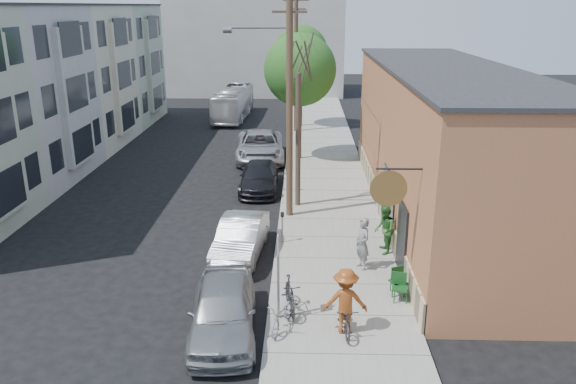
{
  "coord_description": "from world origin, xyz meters",
  "views": [
    {
      "loc": [
        3.05,
        -18.87,
        8.99
      ],
      "look_at": [
        2.41,
        3.6,
        1.5
      ],
      "focal_mm": 35.0,
      "sensor_mm": 36.0,
      "label": 1
    }
  ],
  "objects_px": {
    "patio_chair_a": "(398,282)",
    "bus": "(233,103)",
    "parked_bike_b": "(282,315)",
    "car_2": "(259,177)",
    "tree_leafy_mid": "(300,70)",
    "patron_grey": "(362,244)",
    "cyclist": "(345,301)",
    "sign_post": "(278,266)",
    "parking_meter_near": "(282,222)",
    "patio_chair_b": "(400,288)",
    "car_0": "(223,310)",
    "car_1": "(241,238)",
    "utility_pole_near": "(288,96)",
    "parked_bike_a": "(290,295)",
    "tree_leafy_far": "(301,52)",
    "patron_green": "(384,230)",
    "tree_bare": "(298,141)",
    "car_3": "(260,146)",
    "parking_meter_far": "(287,175)"
  },
  "relations": [
    {
      "from": "patio_chair_b",
      "to": "cyclist",
      "type": "height_order",
      "value": "cyclist"
    },
    {
      "from": "patio_chair_b",
      "to": "patron_grey",
      "type": "xyz_separation_m",
      "value": [
        -0.97,
        2.26,
        0.51
      ]
    },
    {
      "from": "car_0",
      "to": "car_1",
      "type": "distance_m",
      "value": 5.32
    },
    {
      "from": "parking_meter_near",
      "to": "patio_chair_a",
      "type": "distance_m",
      "value": 5.63
    },
    {
      "from": "bus",
      "to": "utility_pole_near",
      "type": "bearing_deg",
      "value": -75.01
    },
    {
      "from": "patio_chair_a",
      "to": "bus",
      "type": "height_order",
      "value": "bus"
    },
    {
      "from": "parking_meter_near",
      "to": "tree_leafy_far",
      "type": "bearing_deg",
      "value": 88.61
    },
    {
      "from": "parking_meter_near",
      "to": "car_2",
      "type": "relative_size",
      "value": 0.27
    },
    {
      "from": "parking_meter_near",
      "to": "car_3",
      "type": "bearing_deg",
      "value": 98.19
    },
    {
      "from": "utility_pole_near",
      "to": "cyclist",
      "type": "xyz_separation_m",
      "value": [
        1.87,
        -9.36,
        -4.29
      ]
    },
    {
      "from": "tree_leafy_mid",
      "to": "patio_chair_b",
      "type": "bearing_deg",
      "value": -79.2
    },
    {
      "from": "patio_chair_b",
      "to": "patron_grey",
      "type": "distance_m",
      "value": 2.51
    },
    {
      "from": "tree_leafy_far",
      "to": "patron_green",
      "type": "xyz_separation_m",
      "value": [
        3.28,
        -23.56,
        -4.62
      ]
    },
    {
      "from": "patio_chair_a",
      "to": "car_2",
      "type": "bearing_deg",
      "value": 90.71
    },
    {
      "from": "tree_leafy_far",
      "to": "bus",
      "type": "distance_m",
      "value": 7.95
    },
    {
      "from": "patio_chair_a",
      "to": "parked_bike_a",
      "type": "bearing_deg",
      "value": 173.54
    },
    {
      "from": "utility_pole_near",
      "to": "patron_green",
      "type": "xyz_separation_m",
      "value": [
        3.69,
        -3.94,
        -4.33
      ]
    },
    {
      "from": "parked_bike_b",
      "to": "car_3",
      "type": "relative_size",
      "value": 0.27
    },
    {
      "from": "parked_bike_a",
      "to": "car_1",
      "type": "xyz_separation_m",
      "value": [
        -1.96,
        4.24,
        0.05
      ]
    },
    {
      "from": "tree_leafy_mid",
      "to": "utility_pole_near",
      "type": "bearing_deg",
      "value": -92.39
    },
    {
      "from": "car_2",
      "to": "parked_bike_b",
      "type": "bearing_deg",
      "value": -84.13
    },
    {
      "from": "parked_bike_b",
      "to": "car_2",
      "type": "relative_size",
      "value": 0.35
    },
    {
      "from": "parking_meter_near",
      "to": "patio_chair_b",
      "type": "distance_m",
      "value": 5.94
    },
    {
      "from": "patio_chair_a",
      "to": "utility_pole_near",
      "type": "bearing_deg",
      "value": 92.63
    },
    {
      "from": "cyclist",
      "to": "patron_green",
      "type": "bearing_deg",
      "value": -108.56
    },
    {
      "from": "patron_grey",
      "to": "bus",
      "type": "bearing_deg",
      "value": 174.49
    },
    {
      "from": "tree_leafy_mid",
      "to": "patio_chair_a",
      "type": "bearing_deg",
      "value": -78.93
    },
    {
      "from": "tree_leafy_mid",
      "to": "patron_grey",
      "type": "height_order",
      "value": "tree_leafy_mid"
    },
    {
      "from": "parking_meter_far",
      "to": "patio_chair_a",
      "type": "bearing_deg",
      "value": -69.63
    },
    {
      "from": "parking_meter_far",
      "to": "car_0",
      "type": "height_order",
      "value": "car_0"
    },
    {
      "from": "cyclist",
      "to": "sign_post",
      "type": "bearing_deg",
      "value": -19.83
    },
    {
      "from": "patron_grey",
      "to": "car_0",
      "type": "bearing_deg",
      "value": -67.97
    },
    {
      "from": "utility_pole_near",
      "to": "tree_leafy_far",
      "type": "height_order",
      "value": "utility_pole_near"
    },
    {
      "from": "tree_leafy_mid",
      "to": "patron_green",
      "type": "xyz_separation_m",
      "value": [
        3.28,
        -13.75,
        -4.36
      ]
    },
    {
      "from": "parking_meter_far",
      "to": "tree_leafy_far",
      "type": "relative_size",
      "value": 0.16
    },
    {
      "from": "car_0",
      "to": "parking_meter_near",
      "type": "bearing_deg",
      "value": 72.0
    },
    {
      "from": "patio_chair_a",
      "to": "sign_post",
      "type": "bearing_deg",
      "value": 177.45
    },
    {
      "from": "tree_bare",
      "to": "patio_chair_a",
      "type": "relative_size",
      "value": 6.89
    },
    {
      "from": "tree_leafy_mid",
      "to": "car_1",
      "type": "relative_size",
      "value": 1.68
    },
    {
      "from": "parked_bike_a",
      "to": "car_2",
      "type": "distance_m",
      "value": 12.35
    },
    {
      "from": "sign_post",
      "to": "utility_pole_near",
      "type": "bearing_deg",
      "value": 89.73
    },
    {
      "from": "sign_post",
      "to": "patron_green",
      "type": "height_order",
      "value": "sign_post"
    },
    {
      "from": "utility_pole_near",
      "to": "parked_bike_a",
      "type": "xyz_separation_m",
      "value": [
        0.29,
        -8.27,
        -4.73
      ]
    },
    {
      "from": "parked_bike_b",
      "to": "utility_pole_near",
      "type": "bearing_deg",
      "value": 108.64
    },
    {
      "from": "tree_leafy_mid",
      "to": "patio_chair_a",
      "type": "distance_m",
      "value": 17.92
    },
    {
      "from": "tree_bare",
      "to": "bus",
      "type": "bearing_deg",
      "value": 104.47
    },
    {
      "from": "parking_meter_near",
      "to": "parked_bike_a",
      "type": "bearing_deg",
      "value": -85.31
    },
    {
      "from": "parking_meter_near",
      "to": "utility_pole_near",
      "type": "bearing_deg",
      "value": 87.36
    },
    {
      "from": "tree_leafy_mid",
      "to": "parking_meter_near",
      "type": "bearing_deg",
      "value": -92.45
    },
    {
      "from": "patron_grey",
      "to": "sign_post",
      "type": "bearing_deg",
      "value": -60.61
    }
  ]
}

